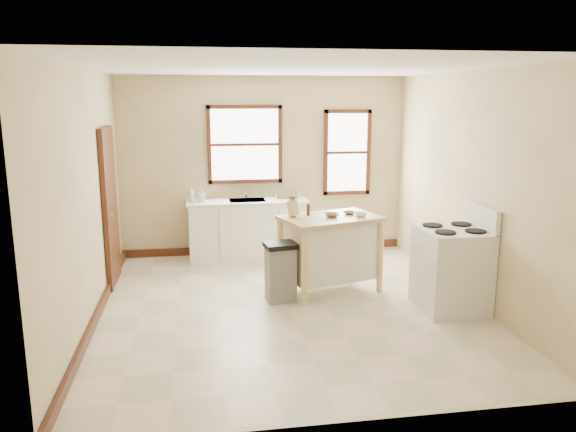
# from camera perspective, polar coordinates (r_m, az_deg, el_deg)

# --- Properties ---
(floor) EXTENTS (5.00, 5.00, 0.00)m
(floor) POSITION_cam_1_polar(r_m,az_deg,el_deg) (6.87, 0.14, -9.18)
(floor) COLOR beige
(floor) RESTS_ON ground
(ceiling) EXTENTS (5.00, 5.00, 0.00)m
(ceiling) POSITION_cam_1_polar(r_m,az_deg,el_deg) (6.41, 0.15, 14.86)
(ceiling) COLOR white
(ceiling) RESTS_ON ground
(wall_back) EXTENTS (4.50, 0.04, 2.80)m
(wall_back) POSITION_cam_1_polar(r_m,az_deg,el_deg) (8.94, -2.46, 5.06)
(wall_back) COLOR beige
(wall_back) RESTS_ON ground
(wall_left) EXTENTS (0.04, 5.00, 2.80)m
(wall_left) POSITION_cam_1_polar(r_m,az_deg,el_deg) (6.52, -19.77, 1.74)
(wall_left) COLOR beige
(wall_left) RESTS_ON ground
(wall_right) EXTENTS (0.04, 5.00, 2.80)m
(wall_right) POSITION_cam_1_polar(r_m,az_deg,el_deg) (7.20, 18.13, 2.77)
(wall_right) COLOR beige
(wall_right) RESTS_ON ground
(window_main) EXTENTS (1.17, 0.06, 1.22)m
(window_main) POSITION_cam_1_polar(r_m,az_deg,el_deg) (8.86, -4.41, 7.25)
(window_main) COLOR #3E1610
(window_main) RESTS_ON wall_back
(window_side) EXTENTS (0.77, 0.06, 1.37)m
(window_side) POSITION_cam_1_polar(r_m,az_deg,el_deg) (9.16, 6.02, 6.43)
(window_side) COLOR #3E1610
(window_side) RESTS_ON wall_back
(door_left) EXTENTS (0.06, 0.90, 2.10)m
(door_left) POSITION_cam_1_polar(r_m,az_deg,el_deg) (7.84, -17.62, 0.92)
(door_left) COLOR #3E1610
(door_left) RESTS_ON ground
(baseboard_back) EXTENTS (4.50, 0.04, 0.12)m
(baseboard_back) POSITION_cam_1_polar(r_m,az_deg,el_deg) (9.17, -2.36, -3.30)
(baseboard_back) COLOR #3E1610
(baseboard_back) RESTS_ON ground
(baseboard_left) EXTENTS (0.04, 5.00, 0.12)m
(baseboard_left) POSITION_cam_1_polar(r_m,az_deg,el_deg) (6.87, -18.72, -9.31)
(baseboard_left) COLOR #3E1610
(baseboard_left) RESTS_ON ground
(sink_counter) EXTENTS (1.86, 0.62, 0.92)m
(sink_counter) POSITION_cam_1_polar(r_m,az_deg,el_deg) (8.78, -4.12, -1.32)
(sink_counter) COLOR white
(sink_counter) RESTS_ON ground
(faucet) EXTENTS (0.03, 0.03, 0.22)m
(faucet) POSITION_cam_1_polar(r_m,az_deg,el_deg) (8.85, -4.28, 2.54)
(faucet) COLOR silver
(faucet) RESTS_ON sink_counter
(soap_bottle_a) EXTENTS (0.12, 0.12, 0.23)m
(soap_bottle_a) POSITION_cam_1_polar(r_m,az_deg,el_deg) (8.61, -9.80, 2.18)
(soap_bottle_a) COLOR #B2B2B2
(soap_bottle_a) RESTS_ON sink_counter
(soap_bottle_b) EXTENTS (0.10, 0.11, 0.20)m
(soap_bottle_b) POSITION_cam_1_polar(r_m,az_deg,el_deg) (8.61, -8.76, 2.11)
(soap_bottle_b) COLOR #B2B2B2
(soap_bottle_b) RESTS_ON sink_counter
(dish_rack) EXTENTS (0.39, 0.31, 0.09)m
(dish_rack) POSITION_cam_1_polar(r_m,az_deg,el_deg) (8.77, -0.19, 2.06)
(dish_rack) COLOR silver
(dish_rack) RESTS_ON sink_counter
(kitchen_island) EXTENTS (1.38, 1.09, 0.99)m
(kitchen_island) POSITION_cam_1_polar(r_m,az_deg,el_deg) (7.28, 4.29, -3.86)
(kitchen_island) COLOR tan
(kitchen_island) RESTS_ON ground
(knife_block) EXTENTS (0.14, 0.14, 0.20)m
(knife_block) POSITION_cam_1_polar(r_m,az_deg,el_deg) (7.11, 0.52, 0.72)
(knife_block) COLOR tan
(knife_block) RESTS_ON kitchen_island
(pepper_grinder) EXTENTS (0.06, 0.06, 0.15)m
(pepper_grinder) POSITION_cam_1_polar(r_m,az_deg,el_deg) (7.20, 2.06, 0.64)
(pepper_grinder) COLOR #3F1B10
(pepper_grinder) RESTS_ON kitchen_island
(bowl_a) EXTENTS (0.20, 0.20, 0.05)m
(bowl_a) POSITION_cam_1_polar(r_m,az_deg,el_deg) (7.13, 4.46, 0.09)
(bowl_a) COLOR brown
(bowl_a) RESTS_ON kitchen_island
(bowl_b) EXTENTS (0.21, 0.21, 0.04)m
(bowl_b) POSITION_cam_1_polar(r_m,az_deg,el_deg) (7.32, 6.27, 0.32)
(bowl_b) COLOR brown
(bowl_b) RESTS_ON kitchen_island
(bowl_c) EXTENTS (0.22, 0.22, 0.05)m
(bowl_c) POSITION_cam_1_polar(r_m,az_deg,el_deg) (7.20, 7.42, 0.16)
(bowl_c) COLOR white
(bowl_c) RESTS_ON kitchen_island
(trash_bin) EXTENTS (0.42, 0.37, 0.74)m
(trash_bin) POSITION_cam_1_polar(r_m,az_deg,el_deg) (6.94, -0.76, -5.70)
(trash_bin) COLOR slate
(trash_bin) RESTS_ON ground
(gas_stove) EXTENTS (0.78, 0.80, 1.25)m
(gas_stove) POSITION_cam_1_polar(r_m,az_deg,el_deg) (6.89, 16.29, -4.13)
(gas_stove) COLOR silver
(gas_stove) RESTS_ON ground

